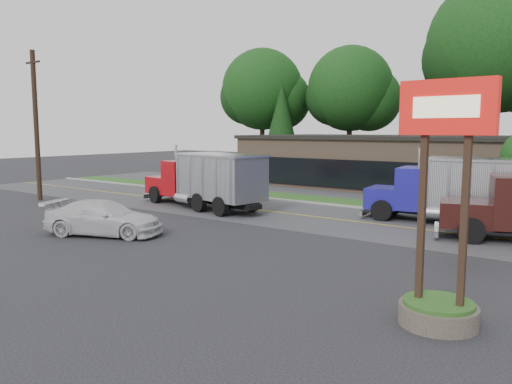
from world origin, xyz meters
The scene contains 16 objects.
ground centered at (0.00, 0.00, 0.00)m, with size 140.00×140.00×0.00m, color #39393F.
road centered at (0.00, 9.00, 0.00)m, with size 60.00×8.00×0.02m, color #57575C.
center_line centered at (0.00, 9.00, 0.00)m, with size 60.00×0.12×0.01m, color gold.
curb centered at (0.00, 13.20, 0.00)m, with size 60.00×0.30×0.12m, color #9E9E99.
grass_verge centered at (0.00, 15.00, 0.00)m, with size 60.00×3.40×0.03m, color #29591E.
far_parking centered at (0.00, 20.00, 0.00)m, with size 60.00×7.00×0.02m, color #57575C.
strip_mall centered at (2.00, 26.00, 2.00)m, with size 32.00×12.00×4.00m, color #8E6E57.
utility_pole centered at (-18.00, 3.50, 5.09)m, with size 1.60×0.32×10.00m.
bilo_sign centered at (10.50, -2.50, 2.02)m, with size 2.20×1.90×5.95m.
tree_far_a centered at (-19.85, 32.12, 8.89)m, with size 9.77×9.19×13.93m.
tree_far_b centered at (-9.86, 34.11, 8.63)m, with size 9.48×8.93×13.53m.
tree_far_c centered at (4.19, 34.15, 11.63)m, with size 12.77×12.02×18.22m.
evergreen_left centered at (-16.00, 30.00, 5.48)m, with size 4.39×4.39×9.98m.
dump_truck_red centered at (-6.38, 7.62, 1.81)m, with size 9.97×4.31×3.36m.
dump_truck_blue centered at (6.83, 11.53, 1.80)m, with size 7.76×3.47×3.36m.
rally_car centered at (-5.00, -0.86, 0.78)m, with size 2.20×5.41×1.57m, color silver.
Camera 1 is at (13.98, -14.65, 4.78)m, focal length 35.00 mm.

